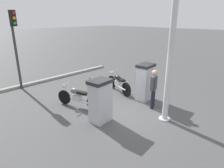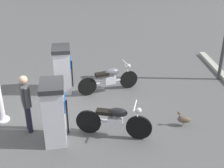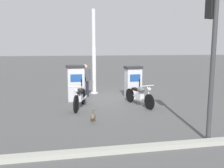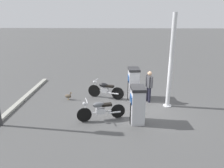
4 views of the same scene
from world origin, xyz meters
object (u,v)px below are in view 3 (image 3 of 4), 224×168
wandering_duck (93,116)px  roadside_traffic_light (212,39)px  fuel_pump_near (76,83)px  motorcycle_far_pump (140,95)px  motorcycle_near_pump (80,97)px  canopy_support_pole (94,54)px  fuel_pump_far (133,82)px  attendant_person (85,79)px

wandering_duck → roadside_traffic_light: size_ratio=0.11×
fuel_pump_near → motorcycle_far_pump: 2.99m
motorcycle_near_pump → fuel_pump_near: bearing=-176.6°
motorcycle_near_pump → canopy_support_pole: bearing=163.1°
motorcycle_near_pump → wandering_duck: (1.90, 0.31, -0.27)m
wandering_duck → fuel_pump_near: bearing=-173.3°
canopy_support_pole → wandering_duck: bearing=-7.2°
motorcycle_far_pump → roadside_traffic_light: size_ratio=0.52×
motorcycle_near_pump → roadside_traffic_light: 5.42m
motorcycle_far_pump → roadside_traffic_light: 4.48m
fuel_pump_far → roadside_traffic_light: 5.72m
fuel_pump_far → wandering_duck: fuel_pump_far is taller
fuel_pump_far → roadside_traffic_light: size_ratio=0.40×
fuel_pump_near → roadside_traffic_light: 6.51m
wandering_duck → canopy_support_pole: canopy_support_pole is taller
fuel_pump_near → attendant_person: 0.90m
canopy_support_pole → fuel_pump_near: bearing=-32.6°
roadside_traffic_light → motorcycle_near_pump: bearing=-141.8°
canopy_support_pole → roadside_traffic_light: bearing=17.0°
fuel_pump_near → motorcycle_near_pump: fuel_pump_near is taller
fuel_pump_near → fuel_pump_far: fuel_pump_near is taller
wandering_duck → canopy_support_pole: 5.36m
fuel_pump_near → motorcycle_far_pump: bearing=59.4°
wandering_duck → canopy_support_pole: (-4.98, 0.63, 1.88)m
roadside_traffic_light → fuel_pump_near: bearing=-149.6°
attendant_person → canopy_support_pole: size_ratio=0.37×
motorcycle_far_pump → canopy_support_pole: size_ratio=0.46×
motorcycle_near_pump → motorcycle_far_pump: motorcycle_near_pump is taller
attendant_person → canopy_support_pole: canopy_support_pole is taller
motorcycle_near_pump → roadside_traffic_light: bearing=38.2°
motorcycle_near_pump → attendant_person: attendant_person is taller
roadside_traffic_light → canopy_support_pole: (-6.99, -2.14, -0.52)m
motorcycle_far_pump → canopy_support_pole: 3.83m
attendant_person → wandering_duck: size_ratio=3.66×
motorcycle_near_pump → canopy_support_pole: canopy_support_pole is taller
motorcycle_far_pump → attendant_person: (-2.26, -2.06, 0.43)m
fuel_pump_near → wandering_duck: (3.38, 0.40, -0.61)m
motorcycle_near_pump → wandering_duck: 1.95m
motorcycle_far_pump → canopy_support_pole: (-3.11, -1.53, 1.62)m
roadside_traffic_light → canopy_support_pole: bearing=-163.0°
fuel_pump_near → canopy_support_pole: 2.29m
fuel_pump_near → canopy_support_pole: canopy_support_pole is taller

